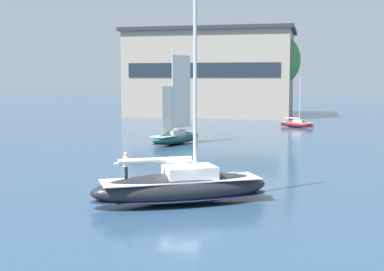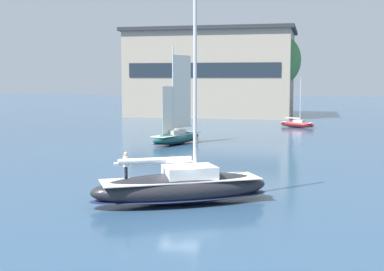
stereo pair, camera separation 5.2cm
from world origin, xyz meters
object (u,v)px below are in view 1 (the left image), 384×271
tree_shore_center (280,60)px  sailboat_main (182,187)px  sailboat_moored_far_slip (297,124)px  sailboat_moored_mid_channel (176,136)px

tree_shore_center → sailboat_main: (-1.48, -71.42, -9.89)m
tree_shore_center → sailboat_moored_far_slip: (3.85, -18.32, -10.40)m
sailboat_main → sailboat_moored_mid_channel: (-7.67, 28.48, -0.12)m
tree_shore_center → sailboat_moored_far_slip: tree_shore_center is taller
sailboat_moored_far_slip → sailboat_main: bearing=-95.7°
sailboat_main → sailboat_moored_far_slip: size_ratio=1.96×
sailboat_main → sailboat_moored_mid_channel: sailboat_main is taller
tree_shore_center → sailboat_main: size_ratio=1.02×
sailboat_moored_far_slip → sailboat_moored_mid_channel: bearing=-117.9°
tree_shore_center → sailboat_moored_far_slip: size_ratio=2.01×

